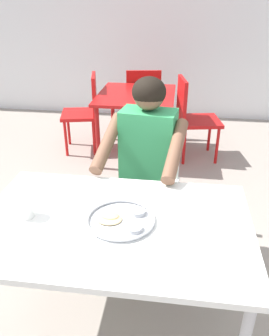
{
  "coord_description": "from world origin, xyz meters",
  "views": [
    {
      "loc": [
        0.32,
        -1.22,
        1.65
      ],
      "look_at": [
        0.12,
        0.27,
        0.87
      ],
      "focal_mm": 36.32,
      "sensor_mm": 36.0,
      "label": 1
    }
  ],
  "objects": [
    {
      "name": "ground_plane",
      "position": [
        0.0,
        0.0,
        -0.03
      ],
      "size": [
        12.0,
        12.0,
        0.05
      ],
      "primitive_type": "cube",
      "color": "gray"
    },
    {
      "name": "table_foreground",
      "position": [
        0.05,
        0.02,
        0.65
      ],
      "size": [
        1.25,
        0.8,
        0.72
      ],
      "color": "white",
      "rests_on": "ground"
    },
    {
      "name": "thali_tray",
      "position": [
        0.09,
        0.02,
        0.73
      ],
      "size": [
        0.31,
        0.31,
        0.03
      ],
      "color": "#B7BABF",
      "rests_on": "table_foreground"
    },
    {
      "name": "drinking_cup",
      "position": [
        -0.35,
        -0.0,
        0.78
      ],
      "size": [
        0.08,
        0.08,
        0.11
      ],
      "color": "white",
      "rests_on": "table_foreground"
    },
    {
      "name": "chair_foreground",
      "position": [
        0.15,
        0.9,
        0.5
      ],
      "size": [
        0.44,
        0.46,
        0.88
      ],
      "color": "silver",
      "rests_on": "ground"
    },
    {
      "name": "diner_foreground",
      "position": [
        0.12,
        0.68,
        0.72
      ],
      "size": [
        0.55,
        0.59,
        1.22
      ],
      "color": "#313131",
      "rests_on": "ground"
    },
    {
      "name": "table_background_red",
      "position": [
        -0.13,
        2.28,
        0.62
      ],
      "size": [
        0.8,
        0.91,
        0.7
      ],
      "color": "#B71414",
      "rests_on": "ground"
    },
    {
      "name": "chair_red_left",
      "position": [
        -0.71,
        2.35,
        0.5
      ],
      "size": [
        0.47,
        0.48,
        0.87
      ],
      "color": "red",
      "rests_on": "ground"
    },
    {
      "name": "chair_red_right",
      "position": [
        0.45,
        2.29,
        0.5
      ],
      "size": [
        0.5,
        0.49,
        0.88
      ],
      "color": "#B31212",
      "rests_on": "ground"
    },
    {
      "name": "chair_red_far",
      "position": [
        -0.13,
        2.91,
        0.48
      ],
      "size": [
        0.5,
        0.49,
        0.84
      ],
      "color": "#A71512",
      "rests_on": "ground"
    }
  ]
}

